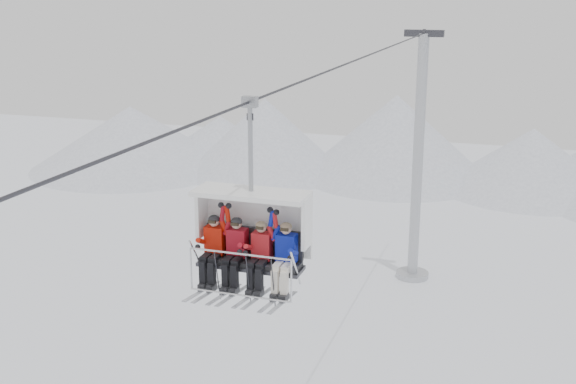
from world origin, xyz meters
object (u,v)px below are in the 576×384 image
(lift_tower_right, at_px, (417,177))
(skier_center_left, at_px, (236,250))
(skier_center_right, at_px, (260,253))
(skier_far_right, at_px, (285,256))
(skier_far_left, at_px, (213,247))
(chairlift_carrier, at_px, (254,226))

(lift_tower_right, distance_m, skier_center_left, 24.98)
(lift_tower_right, bearing_deg, skier_center_right, -89.41)
(skier_center_right, height_order, skier_far_right, skier_far_right)
(skier_far_right, bearing_deg, skier_far_left, 180.00)
(chairlift_carrier, xyz_separation_m, skier_far_right, (0.79, -0.30, -0.47))
(chairlift_carrier, relative_size, skier_center_left, 2.36)
(chairlift_carrier, xyz_separation_m, skier_far_left, (-0.81, -0.30, -0.47))
(chairlift_carrier, distance_m, skier_far_left, 0.98)
(chairlift_carrier, relative_size, skier_far_right, 2.36)
(chairlift_carrier, distance_m, skier_far_right, 0.96)
(skier_far_left, bearing_deg, skier_center_right, -0.20)
(lift_tower_right, distance_m, skier_far_right, 24.99)
(lift_tower_right, height_order, chairlift_carrier, lift_tower_right)
(lift_tower_right, relative_size, skier_center_right, 7.99)
(skier_far_right, bearing_deg, skier_center_left, 180.00)
(skier_center_right, bearing_deg, lift_tower_right, 90.59)
(skier_far_left, distance_m, skier_far_right, 1.59)
(lift_tower_right, bearing_deg, skier_center_left, -90.69)
(lift_tower_right, height_order, skier_far_left, lift_tower_right)
(skier_far_left, bearing_deg, skier_center_left, 0.00)
(skier_center_left, bearing_deg, skier_far_left, 180.00)
(chairlift_carrier, height_order, skier_center_left, chairlift_carrier)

